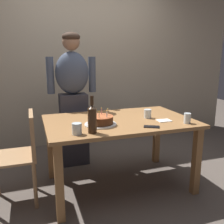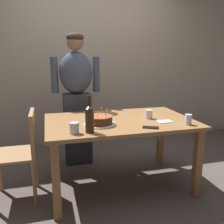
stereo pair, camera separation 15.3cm
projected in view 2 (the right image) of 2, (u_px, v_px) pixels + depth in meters
The scene contains 12 objects.
ground_plane at pixel (119, 185), 2.69m from camera, with size 10.00×10.00×0.00m, color #564C44.
back_wall at pixel (92, 61), 3.86m from camera, with size 5.20×0.10×2.60m, color tan.
dining_table at pixel (120, 129), 2.55m from camera, with size 1.50×0.96×0.74m.
birthday_cake at pixel (100, 121), 2.34m from camera, with size 0.31×0.31×0.16m.
water_glass_near at pixel (188, 119), 2.34m from camera, with size 0.07×0.07×0.10m, color silver.
water_glass_far at pixel (149, 114), 2.57m from camera, with size 0.08×0.08×0.09m, color silver.
water_glass_side at pixel (74, 128), 2.07m from camera, with size 0.08×0.08×0.10m, color silver.
wine_bottle at pixel (90, 118), 2.08m from camera, with size 0.08×0.08×0.32m.
cell_phone at pixel (151, 127), 2.25m from camera, with size 0.14×0.07×0.01m, color black.
napkin_stack at pixel (165, 121), 2.45m from camera, with size 0.14×0.10×0.01m, color white.
person_man_bearded at pixel (77, 97), 3.09m from camera, with size 0.61×0.27×1.66m.
dining_chair at pixel (23, 148), 2.36m from camera, with size 0.42×0.42×0.87m.
Camera 2 is at (-0.71, -2.34, 1.39)m, focal length 39.21 mm.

